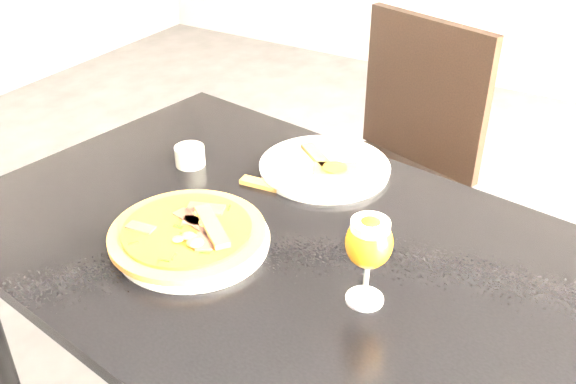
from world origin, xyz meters
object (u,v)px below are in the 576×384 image
Objects in this scene: dining_table at (273,274)px; chair_far at (390,170)px; beer_glass at (369,243)px; pizza at (188,232)px.

chair_far is at bearing 102.81° from dining_table.
dining_table is 8.25× the size of beer_glass.
pizza reaches higher than dining_table.
pizza is (-0.12, -0.10, 0.11)m from dining_table.
chair_far reaches higher than beer_glass.
dining_table is at bearing -68.46° from chair_far.
chair_far is at bearing 85.81° from pizza.
chair_far is 3.28× the size of pizza.
pizza is 0.36m from beer_glass.
chair_far reaches higher than pizza.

